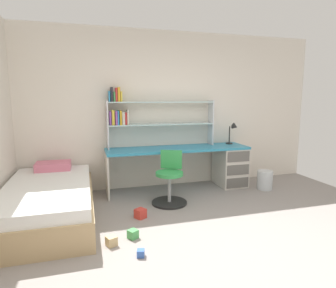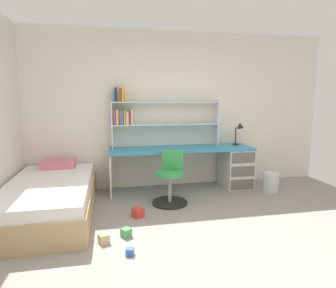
{
  "view_description": "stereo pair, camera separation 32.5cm",
  "coord_description": "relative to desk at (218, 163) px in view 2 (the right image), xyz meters",
  "views": [
    {
      "loc": [
        -1.3,
        -2.35,
        1.54
      ],
      "look_at": [
        -0.2,
        1.48,
        0.9
      ],
      "focal_mm": 30.82,
      "sensor_mm": 36.0,
      "label": 1
    },
    {
      "loc": [
        -0.98,
        -2.43,
        1.54
      ],
      "look_at": [
        -0.2,
        1.48,
        0.9
      ],
      "focal_mm": 30.82,
      "sensor_mm": 36.0,
      "label": 2
    }
  ],
  "objects": [
    {
      "name": "ground_plane",
      "position": [
        -0.82,
        -2.16,
        -0.43
      ],
      "size": [
        5.71,
        5.96,
        0.02
      ],
      "primitive_type": "cube",
      "color": "gray"
    },
    {
      "name": "room_shell",
      "position": [
        -2.04,
        -0.93,
        0.9
      ],
      "size": [
        5.71,
        5.96,
        2.66
      ],
      "color": "silver",
      "rests_on": "ground_plane"
    },
    {
      "name": "desk",
      "position": [
        0.0,
        0.0,
        0.0
      ],
      "size": [
        2.39,
        0.6,
        0.72
      ],
      "color": "teal",
      "rests_on": "ground_plane"
    },
    {
      "name": "bookshelf_hutch",
      "position": [
        -1.16,
        0.18,
        0.85
      ],
      "size": [
        1.82,
        0.22,
        0.99
      ],
      "color": "silver",
      "rests_on": "desk"
    },
    {
      "name": "desk_lamp",
      "position": [
        0.42,
        0.09,
        0.55
      ],
      "size": [
        0.2,
        0.17,
        0.38
      ],
      "color": "black",
      "rests_on": "desk"
    },
    {
      "name": "swivel_chair",
      "position": [
        -0.97,
        -0.58,
        -0.12
      ],
      "size": [
        0.52,
        0.52,
        0.77
      ],
      "color": "black",
      "rests_on": "ground_plane"
    },
    {
      "name": "bed_platform",
      "position": [
        -2.62,
        -0.71,
        -0.19
      ],
      "size": [
        1.09,
        2.06,
        0.58
      ],
      "color": "tan",
      "rests_on": "ground_plane"
    },
    {
      "name": "waste_bin",
      "position": [
        0.78,
        -0.4,
        -0.26
      ],
      "size": [
        0.26,
        0.26,
        0.32
      ],
      "primitive_type": "cylinder",
      "color": "silver",
      "rests_on": "ground_plane"
    },
    {
      "name": "toy_block_green_0",
      "position": [
        -1.67,
        -1.52,
        -0.38
      ],
      "size": [
        0.13,
        0.13,
        0.1
      ],
      "primitive_type": "cube",
      "rotation": [
        0.0,
        0.0,
        0.57
      ],
      "color": "#479E51",
      "rests_on": "ground_plane"
    },
    {
      "name": "toy_block_red_1",
      "position": [
        -1.49,
        -1.01,
        -0.36
      ],
      "size": [
        0.17,
        0.17,
        0.12
      ],
      "primitive_type": "cube",
      "rotation": [
        0.0,
        0.0,
        2.14
      ],
      "color": "red",
      "rests_on": "ground_plane"
    },
    {
      "name": "toy_block_natural_2",
      "position": [
        -1.91,
        -1.62,
        -0.37
      ],
      "size": [
        0.13,
        0.13,
        0.1
      ],
      "primitive_type": "cube",
      "rotation": [
        0.0,
        0.0,
        0.4
      ],
      "color": "tan",
      "rests_on": "ground_plane"
    },
    {
      "name": "toy_block_blue_3",
      "position": [
        -1.66,
        -1.92,
        -0.39
      ],
      "size": [
        0.09,
        0.09,
        0.07
      ],
      "primitive_type": "cube",
      "rotation": [
        0.0,
        0.0,
        2.88
      ],
      "color": "#3860B7",
      "rests_on": "ground_plane"
    }
  ]
}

